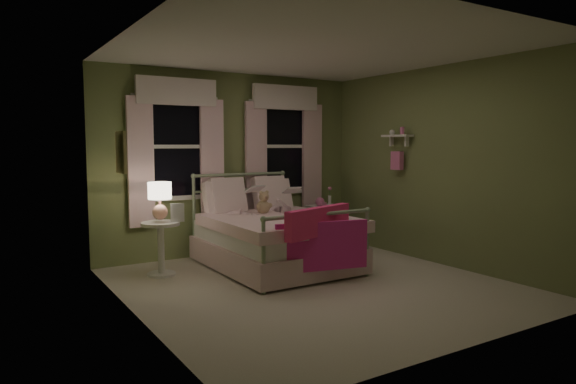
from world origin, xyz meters
TOP-DOWN VIEW (x-y plane):
  - room_shell at (0.00, 0.00)m, footprint 4.20×4.20m
  - bed at (0.05, 1.00)m, footprint 1.58×2.04m
  - pink_throw at (0.05, -0.03)m, footprint 1.08×0.45m
  - child_left at (-0.23, 1.42)m, footprint 0.29×0.24m
  - child_right at (0.33, 1.42)m, footprint 0.38×0.32m
  - book_left at (-0.23, 1.17)m, footprint 0.21×0.13m
  - book_right at (0.33, 1.17)m, footprint 0.22×0.15m
  - teddy_bear at (0.05, 1.26)m, footprint 0.23×0.19m
  - nightstand_left at (-1.33, 1.34)m, footprint 0.46×0.46m
  - table_lamp at (-1.33, 1.34)m, footprint 0.28×0.28m
  - book_nightstand at (-1.23, 1.26)m, footprint 0.22×0.26m
  - nightstand_right at (1.35, 1.65)m, footprint 0.50×0.40m
  - pink_toy at (1.25, 1.65)m, footprint 0.14×0.19m
  - bud_vase at (1.47, 1.70)m, footprint 0.06×0.06m
  - window_left at (-0.85, 2.03)m, footprint 1.34×0.13m
  - window_right at (0.85, 2.03)m, footprint 1.34×0.13m
  - wall_shelf at (1.90, 0.70)m, footprint 0.15×0.50m
  - framed_picture at (-1.95, 0.60)m, footprint 0.03×0.32m

SIDE VIEW (x-z plane):
  - bed at x=0.05m, z-range -0.21..0.98m
  - nightstand_left at x=-1.33m, z-range 0.09..0.74m
  - nightstand_right at x=1.35m, z-range 0.23..0.87m
  - pink_throw at x=0.05m, z-range 0.26..0.96m
  - book_nightstand at x=-1.23m, z-range 0.65..0.67m
  - pink_toy at x=1.25m, z-range 0.64..0.78m
  - bud_vase at x=1.47m, z-range 0.65..0.93m
  - teddy_bear at x=0.05m, z-range 0.64..0.95m
  - child_left at x=-0.23m, z-range 0.57..1.26m
  - book_right at x=0.33m, z-range 0.79..1.05m
  - child_right at x=0.33m, z-range 0.57..1.29m
  - table_lamp at x=-1.33m, z-range 0.73..1.18m
  - book_left at x=-0.23m, z-range 0.83..1.09m
  - room_shell at x=0.00m, z-range -0.80..3.40m
  - framed_picture at x=-1.95m, z-range 1.29..1.71m
  - wall_shelf at x=1.90m, z-range 1.22..1.82m
  - window_left at x=-0.85m, z-range 0.64..2.60m
  - window_right at x=0.85m, z-range 0.64..2.60m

